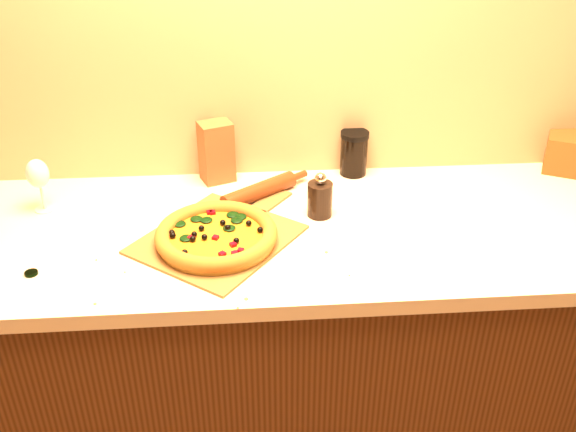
{
  "coord_description": "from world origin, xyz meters",
  "views": [
    {
      "loc": [
        -0.13,
        -0.02,
        1.79
      ],
      "look_at": [
        -0.03,
        1.38,
        0.96
      ],
      "focal_mm": 40.0,
      "sensor_mm": 36.0,
      "label": 1
    }
  ],
  "objects_px": {
    "rolling_pin": "(259,191)",
    "pizza": "(216,236)",
    "pepper_grinder": "(320,198)",
    "dark_jar": "(354,153)",
    "wine_glass": "(38,175)",
    "pizza_peel": "(221,237)"
  },
  "relations": [
    {
      "from": "rolling_pin",
      "to": "pizza",
      "type": "bearing_deg",
      "value": -116.14
    },
    {
      "from": "pepper_grinder",
      "to": "dark_jar",
      "type": "distance_m",
      "value": 0.28
    },
    {
      "from": "pepper_grinder",
      "to": "wine_glass",
      "type": "xyz_separation_m",
      "value": [
        -0.76,
        0.09,
        0.06
      ]
    },
    {
      "from": "pizza",
      "to": "pepper_grinder",
      "type": "bearing_deg",
      "value": 25.1
    },
    {
      "from": "pizza_peel",
      "to": "pepper_grinder",
      "type": "bearing_deg",
      "value": 57.74
    },
    {
      "from": "pizza",
      "to": "dark_jar",
      "type": "bearing_deg",
      "value": 42.43
    },
    {
      "from": "pizza",
      "to": "dark_jar",
      "type": "xyz_separation_m",
      "value": [
        0.41,
        0.37,
        0.04
      ]
    },
    {
      "from": "pizza_peel",
      "to": "wine_glass",
      "type": "xyz_separation_m",
      "value": [
        -0.49,
        0.18,
        0.1
      ]
    },
    {
      "from": "pizza_peel",
      "to": "pepper_grinder",
      "type": "distance_m",
      "value": 0.29
    },
    {
      "from": "pizza_peel",
      "to": "dark_jar",
      "type": "xyz_separation_m",
      "value": [
        0.4,
        0.34,
        0.07
      ]
    },
    {
      "from": "pizza_peel",
      "to": "pizza",
      "type": "distance_m",
      "value": 0.04
    },
    {
      "from": "pizza_peel",
      "to": "wine_glass",
      "type": "bearing_deg",
      "value": -162.88
    },
    {
      "from": "pizza_peel",
      "to": "pizza",
      "type": "relative_size",
      "value": 1.64
    },
    {
      "from": "pizza_peel",
      "to": "dark_jar",
      "type": "distance_m",
      "value": 0.53
    },
    {
      "from": "rolling_pin",
      "to": "dark_jar",
      "type": "distance_m",
      "value": 0.33
    },
    {
      "from": "pepper_grinder",
      "to": "dark_jar",
      "type": "height_order",
      "value": "dark_jar"
    },
    {
      "from": "wine_glass",
      "to": "dark_jar",
      "type": "xyz_separation_m",
      "value": [
        0.89,
        0.16,
        -0.04
      ]
    },
    {
      "from": "pepper_grinder",
      "to": "pizza",
      "type": "bearing_deg",
      "value": -154.9
    },
    {
      "from": "dark_jar",
      "to": "pizza",
      "type": "bearing_deg",
      "value": -137.57
    },
    {
      "from": "pepper_grinder",
      "to": "rolling_pin",
      "type": "relative_size",
      "value": 0.43
    },
    {
      "from": "pizza",
      "to": "rolling_pin",
      "type": "height_order",
      "value": "pizza"
    },
    {
      "from": "pizza_peel",
      "to": "rolling_pin",
      "type": "relative_size",
      "value": 1.71
    }
  ]
}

